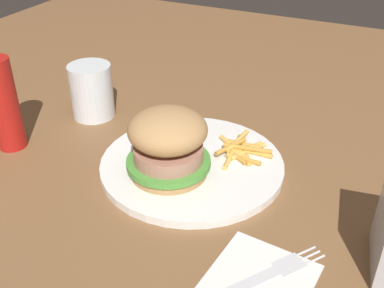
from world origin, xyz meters
TOP-DOWN VIEW (x-y plane):
  - ground_plane at (0.00, 0.00)m, footprint 1.60×1.60m
  - plate at (-0.02, 0.01)m, footprint 0.27×0.27m
  - sandwich at (0.00, 0.05)m, footprint 0.12×0.12m
  - fries_pile at (-0.07, -0.05)m, footprint 0.09×0.10m
  - napkin at (-0.18, 0.17)m, footprint 0.12×0.12m
  - fork at (-0.18, 0.17)m, footprint 0.11×0.15m
  - drink_glass at (0.21, -0.07)m, footprint 0.07×0.07m
  - ketchup_bottle at (0.27, 0.07)m, footprint 0.04×0.04m

SIDE VIEW (x-z plane):
  - ground_plane at x=0.00m, z-range 0.00..0.00m
  - napkin at x=-0.18m, z-range 0.00..0.00m
  - fork at x=-0.18m, z-range 0.00..0.01m
  - plate at x=-0.02m, z-range 0.00..0.01m
  - fries_pile at x=-0.07m, z-range 0.01..0.02m
  - drink_glass at x=0.21m, z-range 0.00..0.09m
  - sandwich at x=0.00m, z-range 0.01..0.11m
  - ketchup_bottle at x=0.27m, z-range 0.00..0.15m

